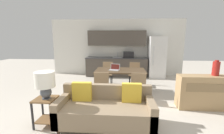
{
  "coord_description": "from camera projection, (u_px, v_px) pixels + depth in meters",
  "views": [
    {
      "loc": [
        0.3,
        -2.77,
        1.74
      ],
      "look_at": [
        -0.01,
        1.5,
        0.95
      ],
      "focal_mm": 24.0,
      "sensor_mm": 36.0,
      "label": 1
    }
  ],
  "objects": [
    {
      "name": "ground_plane",
      "position": [
        107.0,
        126.0,
        3.05
      ],
      "size": [
        20.0,
        20.0,
        0.0
      ],
      "primitive_type": "plane",
      "color": "beige"
    },
    {
      "name": "wall_back",
      "position": [
        117.0,
        47.0,
        7.35
      ],
      "size": [
        6.4,
        0.07,
        2.7
      ],
      "color": "silver",
      "rests_on": "ground_plane"
    },
    {
      "name": "kitchen_counter",
      "position": [
        117.0,
        59.0,
        7.14
      ],
      "size": [
        2.89,
        0.65,
        2.15
      ],
      "color": "#4C443D",
      "rests_on": "ground_plane"
    },
    {
      "name": "refrigerator",
      "position": [
        157.0,
        57.0,
        6.88
      ],
      "size": [
        0.72,
        0.77,
        1.88
      ],
      "color": "white",
      "rests_on": "ground_plane"
    },
    {
      "name": "dining_table",
      "position": [
        120.0,
        72.0,
        4.98
      ],
      "size": [
        1.64,
        0.95,
        0.74
      ],
      "color": "brown",
      "rests_on": "ground_plane"
    },
    {
      "name": "couch",
      "position": [
        106.0,
        109.0,
        3.06
      ],
      "size": [
        1.9,
        0.8,
        0.86
      ],
      "color": "#3D2D1E",
      "rests_on": "ground_plane"
    },
    {
      "name": "side_table",
      "position": [
        46.0,
        107.0,
        3.02
      ],
      "size": [
        0.41,
        0.41,
        0.59
      ],
      "color": "brown",
      "rests_on": "ground_plane"
    },
    {
      "name": "table_lamp",
      "position": [
        45.0,
        82.0,
        2.91
      ],
      "size": [
        0.38,
        0.38,
        0.54
      ],
      "color": "#4C515B",
      "rests_on": "side_table"
    },
    {
      "name": "credenza",
      "position": [
        202.0,
        92.0,
        3.78
      ],
      "size": [
        1.23,
        0.39,
        0.85
      ],
      "color": "tan",
      "rests_on": "ground_plane"
    },
    {
      "name": "vase",
      "position": [
        216.0,
        68.0,
        3.7
      ],
      "size": [
        0.16,
        0.16,
        0.39
      ],
      "color": "maroon",
      "rests_on": "credenza"
    },
    {
      "name": "dining_chair_near_left",
      "position": [
        101.0,
        85.0,
        4.21
      ],
      "size": [
        0.48,
        0.48,
        0.86
      ],
      "rotation": [
        0.0,
        0.0,
        3.29
      ],
      "color": "#997A56",
      "rests_on": "ground_plane"
    },
    {
      "name": "dining_chair_near_right",
      "position": [
        138.0,
        86.0,
        4.14
      ],
      "size": [
        0.46,
        0.46,
        0.86
      ],
      "rotation": [
        0.0,
        0.0,
        3.04
      ],
      "color": "#997A56",
      "rests_on": "ground_plane"
    },
    {
      "name": "dining_chair_far_right",
      "position": [
        134.0,
        73.0,
        5.77
      ],
      "size": [
        0.46,
        0.46,
        0.86
      ],
      "rotation": [
        0.0,
        0.0,
        -0.11
      ],
      "color": "#997A56",
      "rests_on": "ground_plane"
    },
    {
      "name": "dining_chair_far_left",
      "position": [
        107.0,
        72.0,
        5.87
      ],
      "size": [
        0.44,
        0.44,
        0.86
      ],
      "rotation": [
        0.0,
        0.0,
        -0.05
      ],
      "color": "#997A56",
      "rests_on": "ground_plane"
    },
    {
      "name": "laptop",
      "position": [
        115.0,
        69.0,
        4.94
      ],
      "size": [
        0.38,
        0.33,
        0.2
      ],
      "rotation": [
        0.0,
        0.0,
        -0.29
      ],
      "color": "#B7BABC",
      "rests_on": "dining_table"
    }
  ]
}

